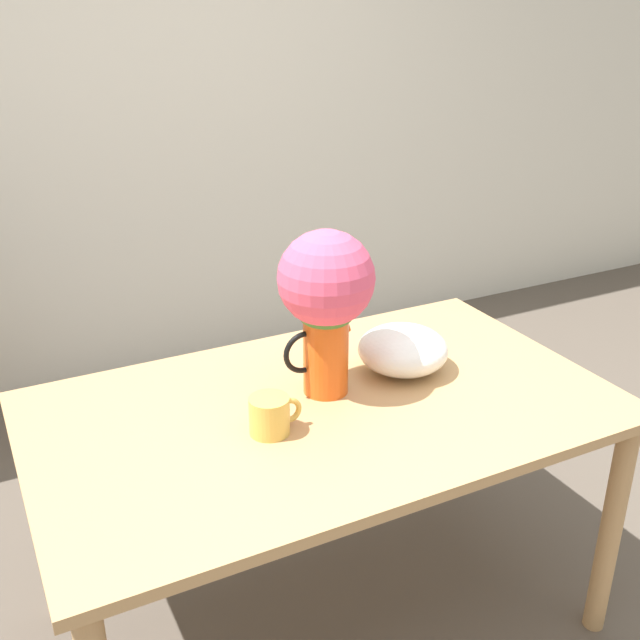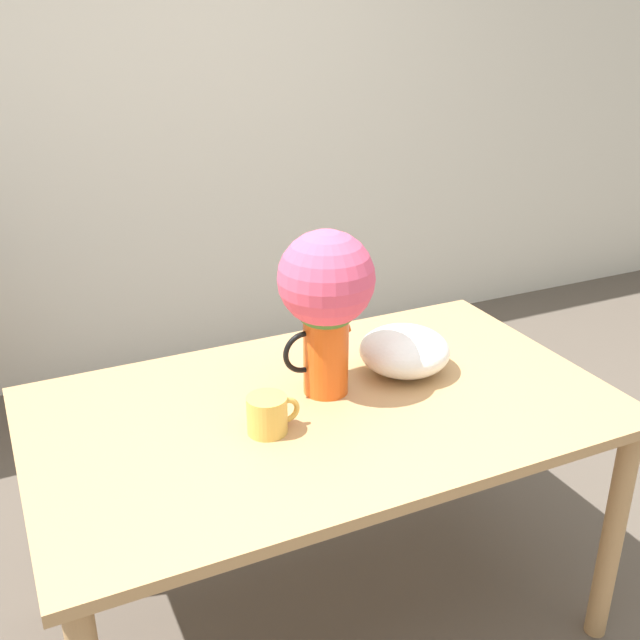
# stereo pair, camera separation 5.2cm
# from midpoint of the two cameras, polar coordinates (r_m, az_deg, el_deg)

# --- Properties ---
(wall_back) EXTENTS (8.00, 0.05, 2.60)m
(wall_back) POSITION_cam_midpoint_polar(r_m,az_deg,el_deg) (3.55, -11.51, 16.33)
(wall_back) COLOR silver
(wall_back) RESTS_ON ground_plane
(table) EXTENTS (1.51, 0.90, 0.73)m
(table) POSITION_cam_midpoint_polar(r_m,az_deg,el_deg) (2.02, 1.06, -8.58)
(table) COLOR tan
(table) RESTS_ON ground_plane
(flower_vase) EXTENTS (0.25, 0.25, 0.45)m
(flower_vase) POSITION_cam_midpoint_polar(r_m,az_deg,el_deg) (1.91, 1.24, 2.05)
(flower_vase) COLOR #E05619
(flower_vase) RESTS_ON table
(coffee_mug) EXTENTS (0.14, 0.10, 0.10)m
(coffee_mug) POSITION_cam_midpoint_polar(r_m,az_deg,el_deg) (1.83, -3.15, -7.20)
(coffee_mug) COLOR gold
(coffee_mug) RESTS_ON table
(white_bowl) EXTENTS (0.26, 0.26, 0.13)m
(white_bowl) POSITION_cam_midpoint_polar(r_m,az_deg,el_deg) (2.12, 7.15, -2.33)
(white_bowl) COLOR white
(white_bowl) RESTS_ON table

